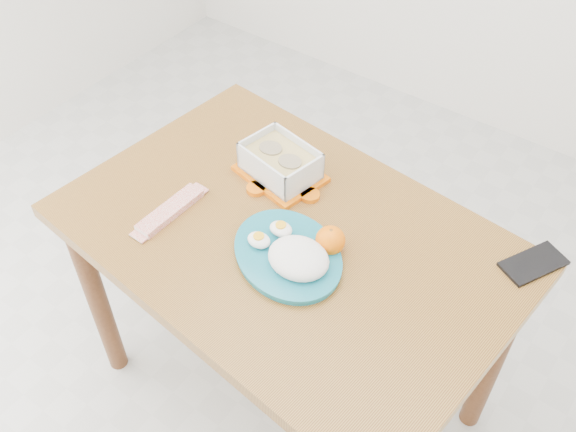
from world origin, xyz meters
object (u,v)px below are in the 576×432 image
Objects in this scene: food_container at (280,163)px; rice_plate at (291,254)px; orange_fruit at (330,240)px; dining_table at (288,262)px; smartphone at (533,263)px.

rice_plate is (0.20, -0.23, -0.02)m from food_container.
rice_plate reaches higher than orange_fruit.
dining_table is 7.61× the size of smartphone.
orange_fruit is 0.48m from smartphone.
rice_plate is 0.57m from smartphone.
rice_plate is at bearing -43.60° from dining_table.
orange_fruit is (0.25, -0.15, -0.01)m from food_container.
smartphone is (0.52, 0.26, 0.11)m from dining_table.
dining_table is 16.54× the size of orange_fruit.
food_container reaches higher than dining_table.
rice_plate reaches higher than smartphone.
food_container is 0.67m from smartphone.
food_container reaches higher than smartphone.
dining_table is 0.26m from food_container.
orange_fruit is at bearing -122.39° from smartphone.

